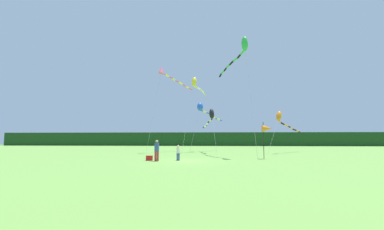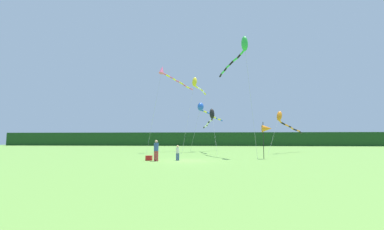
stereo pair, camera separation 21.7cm
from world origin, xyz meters
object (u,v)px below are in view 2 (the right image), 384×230
Objects in this scene: banner_flag_pole at (267,129)px; kite_green at (241,49)px; cooler_box at (149,158)px; kite_orange at (283,120)px; kite_blue at (203,109)px; person_child at (178,152)px; kite_rainbow at (167,74)px; kite_yellow at (196,84)px; person_adult at (156,149)px; kite_black at (211,116)px.

kite_green reaches higher than banner_flag_pole.
cooler_box is at bearing -165.12° from banner_flag_pole.
kite_orange is 1.11× the size of kite_blue.
banner_flag_pole is 14.59m from kite_blue.
banner_flag_pole is at bearing 17.49° from person_child.
banner_flag_pole is 0.29× the size of kite_rainbow.
person_child is 0.12× the size of kite_yellow.
person_child is at bearing 24.95° from person_adult.
kite_yellow reaches higher than kite_blue.
person_adult is at bearing -111.11° from kite_black.
cooler_box is 0.07× the size of kite_orange.
kite_orange is at bearing 43.72° from person_child.
kite_rainbow reaches higher than kite_black.
kite_blue is at bearing 78.06° from person_adult.
kite_black reaches higher than cooler_box.
kite_blue is (-4.50, 10.59, -5.10)m from kite_green.
kite_black is at bearing 75.47° from person_child.
kite_orange is (4.11, 9.18, 1.49)m from banner_flag_pole.
kite_blue reaches higher than person_child.
kite_rainbow reaches higher than person_child.
cooler_box is at bearing 143.66° from person_adult.
kite_black is (2.15, -2.58, -4.94)m from kite_yellow.
banner_flag_pole is (9.90, 3.38, 1.82)m from person_adult.
kite_rainbow is 1.61× the size of kite_black.
person_adult reaches higher than person_child.
person_adult is 1.34× the size of person_child.
kite_rainbow reaches higher than kite_yellow.
person_child is 16.88m from kite_rainbow.
kite_yellow reaches higher than kite_black.
kite_orange is at bearing -4.35° from kite_rainbow.
banner_flag_pole is at bearing -44.40° from kite_green.
person_child reaches higher than cooler_box.
cooler_box is 0.05× the size of kite_rainbow.
person_child is 16.23m from kite_blue.
kite_rainbow is 1.13× the size of kite_yellow.
kite_green is (6.15, 4.57, 10.68)m from person_child.
kite_green reaches higher than cooler_box.
kite_rainbow is (-0.83, 13.19, 10.85)m from cooler_box.
cooler_box is 0.04× the size of kite_green.
kite_green is 1.18× the size of kite_yellow.
kite_yellow reaches higher than banner_flag_pole.
banner_flag_pole is at bearing -42.10° from kite_rainbow.
kite_yellow is at bearing 129.81° from kite_black.
banner_flag_pole is at bearing -56.07° from kite_yellow.
person_child is 2.53m from cooler_box.
kite_green is (8.61, 4.81, 11.20)m from cooler_box.
kite_black is at bearing 121.96° from banner_flag_pole.
kite_green is (-2.03, 1.99, 8.61)m from banner_flag_pole.
kite_rainbow is 1.50× the size of kite_orange.
cooler_box is 13.35m from kite_black.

